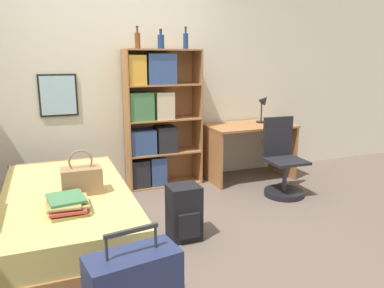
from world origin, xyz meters
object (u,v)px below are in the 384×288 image
Objects in this scene: desk at (249,141)px; desk_lamp at (264,104)px; handbag at (82,180)px; backpack at (184,213)px; book_stack_on_bed at (67,204)px; bottle_clear at (186,41)px; bookcase at (154,119)px; bottle_brown at (161,41)px; bed at (68,220)px; desk_chair at (283,171)px; bottle_green at (137,40)px.

desk is 2.92× the size of desk_lamp.
handbag is 0.91m from backpack.
book_stack_on_bed is 1.53× the size of bottle_clear.
bottle_clear reaches higher than bookcase.
bed is at bearing -133.25° from bottle_brown.
desk_chair reaches higher than handbag.
bed reaches higher than backpack.
backpack is at bearing -139.77° from desk_lamp.
backpack is at bearing -89.34° from bottle_green.
book_stack_on_bed is 1.04× the size of desk_lamp.
book_stack_on_bed is 1.56× the size of bottle_green.
bottle_brown is 2.08m from backpack.
handbag reaches higher than backpack.
desk_chair reaches higher than desk.
desk_lamp is at bearing -3.61° from bottle_clear.
bottle_brown is 1.66m from desk.
bottle_clear is 0.53× the size of backpack.
handbag is at bearing 176.96° from backpack.
handbag is 2.07m from bottle_brown.
desk_chair is at bearing -42.91° from bottle_clear.
desk_lamp is (1.45, -0.09, 0.12)m from bookcase.
bed is 2.27m from bottle_brown.
backpack is at bearing -136.56° from desk.
bottle_clear is at bearing 68.92° from backpack.
bed is at bearing -154.19° from desk.
bookcase is 3.41× the size of backpack.
bottle_green reaches higher than book_stack_on_bed.
backpack is (-0.55, -1.42, -1.49)m from bottle_clear.
bookcase is at bearing 84.08° from backpack.
handbag is 0.93× the size of desk_lamp.
handbag is 2.23m from bottle_clear.
bottle_brown is 0.47× the size of backpack.
handbag is at bearing 67.33° from book_stack_on_bed.
bed is at bearing -140.01° from bottle_clear.
bottle_brown is at bearing 80.12° from backpack.
desk_chair is at bearing -33.32° from bookcase.
bottle_clear is 1.48m from desk.
handbag is 0.34m from book_stack_on_bed.
bed is 2.16m from bottle_green.
bed is at bearing -169.51° from desk_chair.
desk_chair is at bearing -35.35° from bottle_brown.
desk_chair is at bearing -103.67° from desk_lamp.
bottle_brown is at bearing 46.75° from bed.
bottle_green is 0.52× the size of backpack.
bookcase is 6.44× the size of bottle_clear.
handbag is at bearing -134.84° from bottle_clear.
bottle_brown reaches higher than desk_lamp.
backpack is at bearing 15.54° from book_stack_on_bed.
bed is 7.65× the size of bottle_green.
bottle_green reaches higher than backpack.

